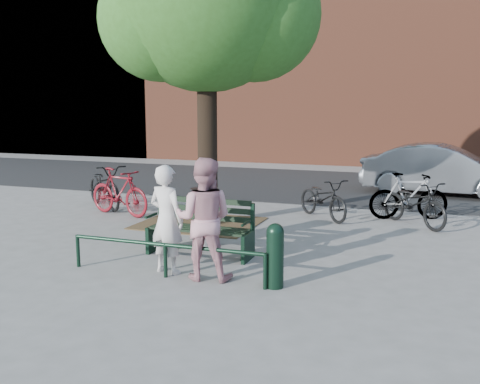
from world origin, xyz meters
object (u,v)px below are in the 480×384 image
at_px(bollard, 275,253).
at_px(bicycle_c, 323,198).
at_px(park_bench, 202,226).
at_px(person_right, 204,219).
at_px(person_left, 167,219).
at_px(parked_car, 443,170).
at_px(litter_bin, 205,217).

xyz_separation_m(bollard, bicycle_c, (-0.27, 4.66, -0.03)).
relative_size(park_bench, bicycle_c, 1.02).
relative_size(park_bench, person_right, 1.00).
bearing_deg(person_right, bollard, 167.66).
xyz_separation_m(person_left, person_right, (0.62, -0.07, 0.06)).
bearing_deg(bollard, parked_car, 75.96).
xyz_separation_m(park_bench, bollard, (1.60, -1.16, -0.00)).
distance_m(park_bench, litter_bin, 0.60).
distance_m(person_left, bollard, 1.71).
relative_size(bollard, litter_bin, 0.88).
bearing_deg(litter_bin, person_right, -66.60).
bearing_deg(person_right, parked_car, -121.08).
bearing_deg(bollard, park_bench, 144.07).
xyz_separation_m(person_right, bicycle_c, (0.79, 4.63, -0.42)).
xyz_separation_m(person_left, parked_car, (3.88, 8.70, -0.10)).
bearing_deg(park_bench, parked_car, 63.55).
relative_size(park_bench, bollard, 1.95).
height_order(person_left, bicycle_c, person_left).
distance_m(person_left, litter_bin, 1.66).
relative_size(person_left, bicycle_c, 0.94).
xyz_separation_m(litter_bin, bicycle_c, (1.52, 2.93, -0.06)).
relative_size(person_right, bicycle_c, 1.01).
bearing_deg(person_right, bicycle_c, -110.37).
xyz_separation_m(person_right, parked_car, (3.26, 8.77, -0.16)).
bearing_deg(parked_car, bollard, 171.93).
bearing_deg(litter_bin, park_bench, -71.34).
bearing_deg(bicycle_c, park_bench, -156.25).
bearing_deg(bicycle_c, litter_bin, -162.90).
relative_size(bollard, parked_car, 0.21).
distance_m(park_bench, bicycle_c, 3.75).
distance_m(person_left, bicycle_c, 4.80).
bearing_deg(park_bench, litter_bin, 108.66).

